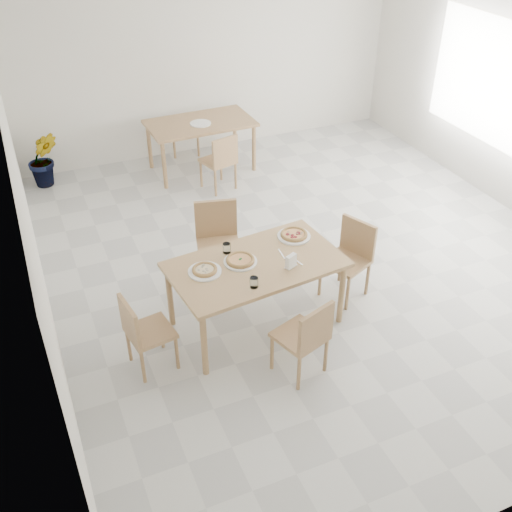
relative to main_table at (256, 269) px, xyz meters
name	(u,v)px	position (x,y,z in m)	size (l,w,h in m)	color
main_table	(256,269)	(0.00, 0.00, 0.00)	(1.75, 1.11, 0.75)	tan
chair_south	(306,335)	(0.12, -0.85, -0.20)	(0.52, 0.52, 0.83)	tan
chair_north	(218,237)	(-0.08, 0.88, -0.14)	(0.56, 0.56, 0.93)	tan
chair_west	(142,330)	(-1.20, -0.19, -0.22)	(0.45, 0.45, 0.80)	tan
chair_east	(351,254)	(1.13, 0.09, -0.18)	(0.56, 0.56, 0.86)	tan
plate_margherita	(240,262)	(-0.14, 0.07, 0.08)	(0.32, 0.32, 0.02)	white
plate_mushroom	(205,271)	(-0.50, 0.05, 0.08)	(0.32, 0.32, 0.02)	white
plate_pepperoni	(294,236)	(0.54, 0.27, 0.08)	(0.34, 0.34, 0.02)	white
pizza_margherita	(240,260)	(-0.14, 0.07, 0.10)	(0.32, 0.32, 0.03)	tan
pizza_mushroom	(205,269)	(-0.50, 0.05, 0.10)	(0.31, 0.31, 0.03)	tan
pizza_pepperoni	(294,234)	(0.54, 0.27, 0.11)	(0.35, 0.35, 0.03)	tan
tumbler_a	(254,282)	(-0.17, -0.34, 0.12)	(0.08, 0.08, 0.10)	white
tumbler_b	(227,248)	(-0.19, 0.28, 0.12)	(0.08, 0.08, 0.10)	white
napkin_holder	(291,262)	(0.27, -0.20, 0.14)	(0.14, 0.11, 0.14)	silver
fork_a	(297,261)	(0.37, -0.13, 0.08)	(0.01, 0.17, 0.01)	silver
fork_b	(282,254)	(0.29, 0.04, 0.08)	(0.02, 0.18, 0.01)	silver
second_table	(200,127)	(0.65, 3.60, -0.01)	(1.55, 0.91, 0.75)	tan
chair_back_s	(221,159)	(0.69, 2.85, -0.20)	(0.50, 0.50, 0.83)	tan
chair_back_n	(183,120)	(0.61, 4.35, -0.17)	(0.51, 0.51, 0.88)	tan
plate_empty	(201,123)	(0.63, 3.52, 0.08)	(0.30, 0.30, 0.02)	white
potted_plant	(44,159)	(-1.57, 3.98, -0.27)	(0.45, 0.36, 0.81)	#376D20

